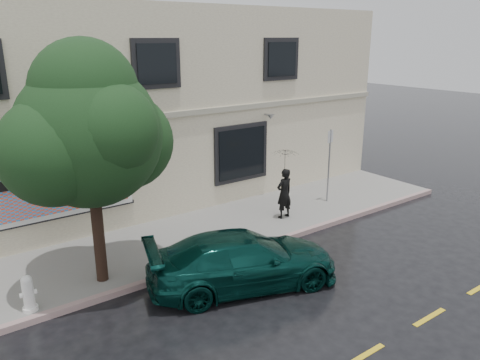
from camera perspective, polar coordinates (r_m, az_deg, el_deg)
ground at (r=12.17m, az=1.86°, el=-12.42°), size 90.00×90.00×0.00m
sidewalk at (r=14.55m, az=-6.09°, el=-6.99°), size 20.00×3.50×0.15m
curb at (r=13.20m, az=-2.20°, el=-9.54°), size 20.00×0.18×0.16m
road_marking at (r=10.10m, az=14.96°, el=-19.94°), size 19.00×0.12×0.01m
building at (r=18.67m, az=-15.47°, el=8.83°), size 20.00×8.12×7.00m
billboard at (r=14.21m, az=-21.04°, el=-0.17°), size 4.30×0.16×2.20m
car at (r=11.74m, az=0.42°, el=-9.74°), size 5.17×3.45×1.38m
pedestrian at (r=15.61m, az=5.41°, el=-1.63°), size 0.63×0.43×1.70m
umbrella at (r=15.27m, az=5.54°, el=2.60°), size 1.20×1.20×0.68m
street_tree at (r=11.26m, az=-17.93°, el=5.14°), size 3.34×3.34×5.35m
fire_hydrant at (r=11.59m, az=-24.40°, el=-12.49°), size 0.35×0.33×0.86m
sign_pole at (r=17.18m, az=10.82°, el=2.53°), size 0.33×0.09×2.69m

